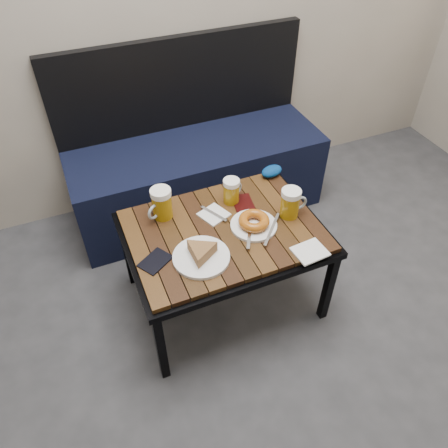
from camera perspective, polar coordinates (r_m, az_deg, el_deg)
name	(u,v)px	position (r m, az deg, el deg)	size (l,w,h in m)	color
bench	(196,169)	(2.53, -3.67, 7.20)	(1.40, 0.50, 0.95)	black
cafe_table	(224,236)	(1.88, 0.00, -1.60)	(0.84, 0.62, 0.47)	black
beer_mug_left	(161,204)	(1.88, -8.18, 2.66)	(0.14, 0.12, 0.14)	#9B720C
beer_mug_centre	(232,191)	(1.95, 1.00, 4.36)	(0.11, 0.09, 0.12)	#9B720C
beer_mug_right	(291,203)	(1.90, 8.70, 2.74)	(0.12, 0.08, 0.14)	#9B720C
plate_pie	(201,254)	(1.72, -3.01, -3.94)	(0.23, 0.23, 0.06)	white
plate_bagel	(254,223)	(1.85, 3.93, 0.15)	(0.23, 0.24, 0.06)	white
napkin_left	(214,214)	(1.91, -1.34, 1.25)	(0.14, 0.14, 0.01)	white
napkin_right	(310,252)	(1.79, 11.16, -3.56)	(0.14, 0.12, 0.01)	white
passport_navy	(155,261)	(1.74, -8.95, -4.83)	(0.09, 0.12, 0.01)	black
passport_burgundy	(243,203)	(1.98, 2.50, 2.77)	(0.09, 0.12, 0.01)	black
knit_pouch	(272,171)	(2.14, 6.24, 6.87)	(0.11, 0.07, 0.05)	#040870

